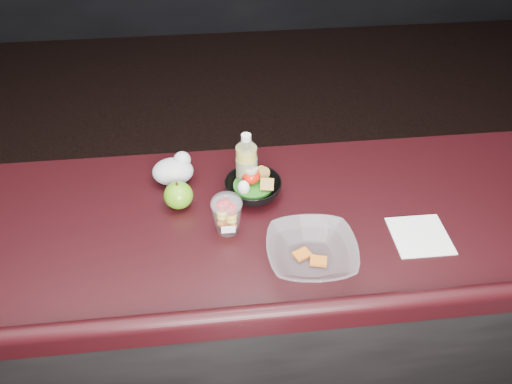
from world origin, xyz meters
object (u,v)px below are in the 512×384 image
Objects in this scene: snack_bowl at (253,187)px; takeout_bowl at (311,253)px; green_apple at (178,195)px; lemonade_bottle at (247,166)px; fruit_cup at (227,213)px.

takeout_bowl is (0.13, -0.29, -0.00)m from snack_bowl.
lemonade_bottle is at bearing 16.43° from green_apple.
fruit_cup is 0.59× the size of snack_bowl.
lemonade_bottle reaches higher than snack_bowl.
takeout_bowl is at bearing -65.96° from lemonade_bottle.
takeout_bowl is at bearing -36.13° from green_apple.
snack_bowl reaches higher than takeout_bowl.
lemonade_bottle is at bearing 68.19° from fruit_cup.
takeout_bowl is at bearing -65.43° from snack_bowl.
lemonade_bottle reaches higher than green_apple.
green_apple is at bearing 139.41° from fruit_cup.
lemonade_bottle is 0.79× the size of takeout_bowl.
fruit_cup is at bearing -40.59° from green_apple.
fruit_cup is 0.26m from takeout_bowl.
snack_bowl is (0.01, -0.04, -0.05)m from lemonade_bottle.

